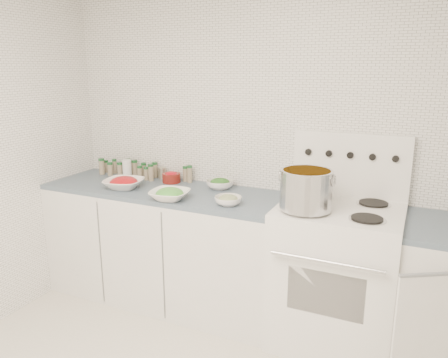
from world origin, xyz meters
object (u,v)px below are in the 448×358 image
bowl_snowpea (170,194)px  bowl_tomato (124,183)px  stock_pot (306,188)px  stove (336,271)px

bowl_snowpea → bowl_tomato: bearing=167.4°
stock_pot → bowl_tomato: (-1.39, 0.05, -0.14)m
stock_pot → bowl_tomato: stock_pot is taller
bowl_snowpea → stove: bearing=11.0°
stove → stock_pot: 0.63m
stove → bowl_snowpea: stove is taller
stock_pot → bowl_snowpea: size_ratio=1.15×
stove → bowl_snowpea: size_ratio=4.64×
stove → bowl_tomato: bearing=-175.9°
bowl_tomato → bowl_snowpea: (0.47, -0.10, -0.00)m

